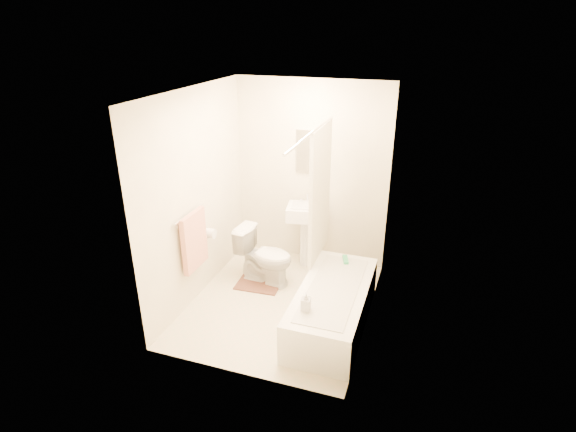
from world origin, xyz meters
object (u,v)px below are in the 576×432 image
(bath_mat, at_px, (259,284))
(soap_bottle, at_px, (306,302))
(bathtub, at_px, (333,307))
(sink, at_px, (306,233))
(toilet, at_px, (265,256))

(bath_mat, bearing_deg, soap_bottle, -47.04)
(bathtub, bearing_deg, sink, 119.17)
(toilet, relative_size, bathtub, 0.45)
(sink, height_order, bath_mat, sink)
(toilet, distance_m, soap_bottle, 1.36)
(sink, height_order, bathtub, sink)
(sink, bearing_deg, bath_mat, -131.46)
(sink, relative_size, bathtub, 0.59)
(bathtub, distance_m, soap_bottle, 0.59)
(toilet, height_order, soap_bottle, toilet)
(bath_mat, distance_m, soap_bottle, 1.40)
(toilet, height_order, sink, sink)
(sink, relative_size, soap_bottle, 4.71)
(toilet, height_order, bath_mat, toilet)
(sink, bearing_deg, bathtub, -70.77)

